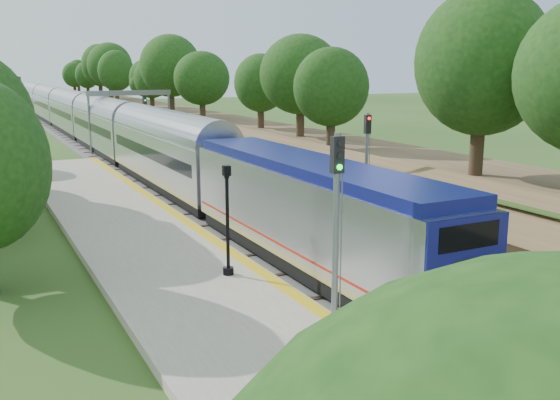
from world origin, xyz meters
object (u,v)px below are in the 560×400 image
signal_gantry (130,104)px  lamppost_far (228,227)px  train (87,123)px  lamppost_mid (557,400)px  signal_platform (336,214)px  signal_farside (367,158)px

signal_gantry → lamppost_far: signal_gantry is taller
lamppost_far → train: bearing=85.9°
signal_gantry → train: bearing=103.6°
train → lamppost_mid: 66.12m
train → signal_platform: (-2.90, -57.69, 1.92)m
signal_gantry → train: (-2.47, 10.23, -2.52)m
lamppost_mid → signal_platform: bearing=86.9°
signal_gantry → train: 10.83m
lamppost_mid → signal_platform: signal_platform is taller
signal_gantry → signal_farside: signal_gantry is taller
train → signal_gantry: bearing=-76.4°
signal_farside → signal_platform: bearing=-128.2°
lamppost_mid → signal_farside: bearing=64.4°
lamppost_far → signal_farside: size_ratio=0.73×
lamppost_mid → signal_farside: signal_farside is taller
signal_farside → lamppost_far: bearing=-154.0°
train → lamppost_far: same height
lamppost_far → signal_platform: bearing=-83.8°
lamppost_mid → train: bearing=87.1°
signal_platform → signal_gantry: bearing=83.5°
signal_platform → signal_farside: bearing=51.8°
lamppost_mid → lamppost_far: 15.13m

